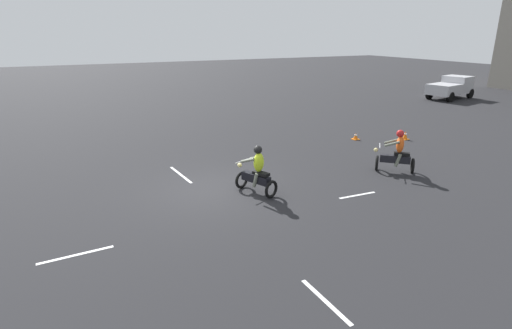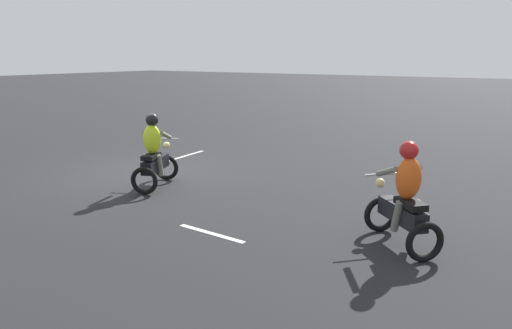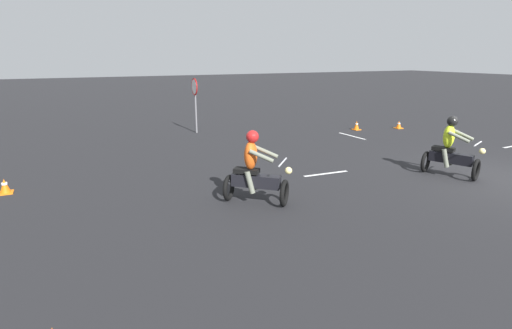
{
  "view_description": "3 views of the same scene",
  "coord_description": "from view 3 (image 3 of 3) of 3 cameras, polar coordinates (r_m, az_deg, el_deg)",
  "views": [
    {
      "loc": [
        11.97,
        -4.33,
        5.14
      ],
      "look_at": [
        0.9,
        1.15,
        1.0
      ],
      "focal_mm": 28.0,
      "sensor_mm": 36.0,
      "label": 1
    },
    {
      "loc": [
        8.69,
        8.99,
        2.9
      ],
      "look_at": [
        1.13,
        3.99,
        0.9
      ],
      "focal_mm": 35.0,
      "sensor_mm": 36.0,
      "label": 2
    },
    {
      "loc": [
        -6.23,
        10.54,
        3.22
      ],
      "look_at": [
        1.36,
        6.84,
        0.9
      ],
      "focal_mm": 28.0,
      "sensor_mm": 36.0,
      "label": 3
    }
  ],
  "objects": [
    {
      "name": "lane_stripe_n",
      "position": [
        11.4,
        9.95,
        -1.28
      ],
      "size": [
        0.19,
        1.4,
        0.01
      ],
      "primitive_type": "cube",
      "rotation": [
        0.0,
        0.0,
        3.08
      ],
      "color": "silver",
      "rests_on": "ground"
    },
    {
      "name": "traffic_cone_near_left",
      "position": [
        11.34,
        -32.24,
        -2.67
      ],
      "size": [
        0.32,
        0.32,
        0.36
      ],
      "color": "orange",
      "rests_on": "ground"
    },
    {
      "name": "stop_sign",
      "position": [
        17.15,
        -8.72,
        9.87
      ],
      "size": [
        0.7,
        0.08,
        2.3
      ],
      "color": "slate",
      "rests_on": "ground"
    },
    {
      "name": "ground_plane",
      "position": [
        12.66,
        32.2,
        -1.81
      ],
      "size": [
        120.0,
        120.0,
        0.0
      ],
      "primitive_type": "plane",
      "color": "black"
    },
    {
      "name": "motorcycle_rider_foreground",
      "position": [
        12.06,
        26.03,
        1.83
      ],
      "size": [
        1.54,
        1.11,
        1.66
      ],
      "rotation": [
        0.0,
        0.0,
        1.97
      ],
      "color": "black",
      "rests_on": "ground"
    },
    {
      "name": "traffic_cone_near_right",
      "position": [
        19.33,
        19.72,
        5.35
      ],
      "size": [
        0.32,
        0.32,
        0.34
      ],
      "color": "orange",
      "rests_on": "ground"
    },
    {
      "name": "traffic_cone_far_right",
      "position": [
        18.4,
        14.16,
        5.41
      ],
      "size": [
        0.32,
        0.32,
        0.4
      ],
      "color": "orange",
      "rests_on": "ground"
    },
    {
      "name": "motorcycle_rider_background",
      "position": [
        8.82,
        -0.22,
        -1.07
      ],
      "size": [
        1.39,
        1.44,
        1.66
      ],
      "rotation": [
        0.0,
        0.0,
        2.4
      ],
      "color": "black",
      "rests_on": "ground"
    },
    {
      "name": "lane_stripe_e",
      "position": [
        16.97,
        13.52,
        3.99
      ],
      "size": [
        1.6,
        0.14,
        0.01
      ],
      "primitive_type": "cube",
      "rotation": [
        0.0,
        0.0,
        1.6
      ],
      "color": "silver",
      "rests_on": "ground"
    }
  ]
}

